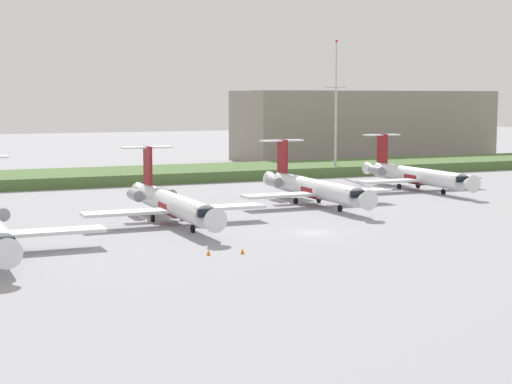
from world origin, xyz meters
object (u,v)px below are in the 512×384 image
regional_jet_second (171,203)px  antenna_mast (336,120)px  regional_jet_fourth (415,175)px  safety_cone_front_marker (208,252)px  regional_jet_third (313,187)px  safety_cone_mid_marker (242,251)px

regional_jet_second → antenna_mast: (48.77, 46.85, 8.49)m
regional_jet_fourth → safety_cone_front_marker: regional_jet_fourth is taller
regional_jet_second → antenna_mast: 68.16m
regional_jet_second → regional_jet_third: bearing=19.7°
antenna_mast → regional_jet_fourth: bearing=-89.6°
antenna_mast → safety_cone_mid_marker: (-48.46, -69.16, -10.75)m
regional_jet_second → safety_cone_mid_marker: 22.43m
regional_jet_second → antenna_mast: antenna_mast is taller
regional_jet_fourth → antenna_mast: (-0.21, 27.41, 8.49)m
regional_jet_fourth → safety_cone_front_marker: bearing=-141.7°
regional_jet_second → regional_jet_third: size_ratio=1.00×
regional_jet_third → safety_cone_mid_marker: (-23.82, -30.97, -2.26)m
regional_jet_third → safety_cone_front_marker: regional_jet_third is taller
safety_cone_front_marker → safety_cone_mid_marker: 3.41m
regional_jet_second → regional_jet_third: same height
safety_cone_front_marker → antenna_mast: bearing=52.9°
regional_jet_second → regional_jet_fourth: (48.98, 19.44, 0.00)m
regional_jet_third → safety_cone_mid_marker: 39.13m
regional_jet_second → safety_cone_front_marker: (-3.03, -21.60, -2.26)m
regional_jet_fourth → safety_cone_mid_marker: regional_jet_fourth is taller
regional_jet_third → safety_cone_front_marker: (-27.15, -30.26, -2.26)m
regional_jet_third → safety_cone_mid_marker: regional_jet_third is taller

